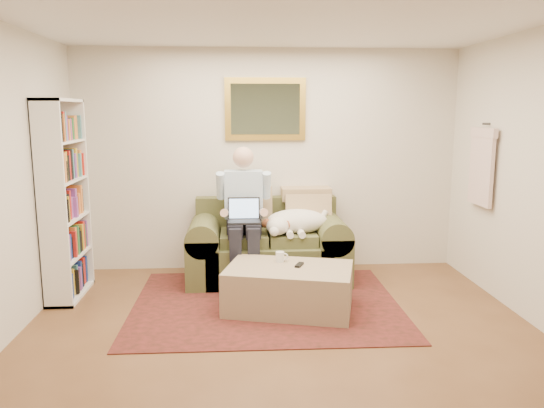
{
  "coord_description": "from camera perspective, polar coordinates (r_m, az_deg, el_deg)",
  "views": [
    {
      "loc": [
        -0.36,
        -3.77,
        1.88
      ],
      "look_at": [
        -0.01,
        1.51,
        0.95
      ],
      "focal_mm": 35.0,
      "sensor_mm": 36.0,
      "label": 1
    }
  ],
  "objects": [
    {
      "name": "room_shell",
      "position": [
        4.18,
        1.25,
        1.98
      ],
      "size": [
        4.51,
        5.0,
        2.61
      ],
      "color": "brown",
      "rests_on": "ground"
    },
    {
      "name": "rug",
      "position": [
        5.32,
        -0.63,
        -10.66
      ],
      "size": [
        2.61,
        2.09,
        0.01
      ],
      "primitive_type": "cube",
      "rotation": [
        0.0,
        0.0,
        -0.01
      ],
      "color": "black",
      "rests_on": "room_shell"
    },
    {
      "name": "tv_remote",
      "position": [
        5.09,
        2.95,
        -6.55
      ],
      "size": [
        0.11,
        0.16,
        0.02
      ],
      "primitive_type": "cube",
      "rotation": [
        0.0,
        0.0,
        -0.41
      ],
      "color": "black",
      "rests_on": "ottoman"
    },
    {
      "name": "sleeping_dog",
      "position": [
        5.86,
        2.7,
        -1.87
      ],
      "size": [
        0.73,
        0.46,
        0.27
      ],
      "primitive_type": null,
      "color": "white",
      "rests_on": "sofa"
    },
    {
      "name": "wall_mirror",
      "position": [
        6.25,
        -0.73,
        10.16
      ],
      "size": [
        0.94,
        0.04,
        0.72
      ],
      "color": "gold",
      "rests_on": "room_shell"
    },
    {
      "name": "coffee_mug",
      "position": [
        5.2,
        0.86,
        -5.7
      ],
      "size": [
        0.08,
        0.08,
        0.1
      ],
      "primitive_type": "cylinder",
      "color": "white",
      "rests_on": "ottoman"
    },
    {
      "name": "seated_man",
      "position": [
        5.73,
        -3.03,
        -1.43
      ],
      "size": [
        0.59,
        0.84,
        1.5
      ],
      "primitive_type": null,
      "color": "#8CB2D8",
      "rests_on": "sofa"
    },
    {
      "name": "bookshelf",
      "position": [
        5.71,
        -21.44,
        0.41
      ],
      "size": [
        0.28,
        0.8,
        2.0
      ],
      "primitive_type": null,
      "color": "white",
      "rests_on": "room_shell"
    },
    {
      "name": "ottoman",
      "position": [
        5.12,
        1.86,
        -9.07
      ],
      "size": [
        1.32,
        1.01,
        0.42
      ],
      "primitive_type": "cube",
      "rotation": [
        0.0,
        0.0,
        -0.25
      ],
      "color": "tan",
      "rests_on": "room_shell"
    },
    {
      "name": "sofa",
      "position": [
        6.0,
        -0.46,
        -5.22
      ],
      "size": [
        1.78,
        0.9,
        1.07
      ],
      "color": "brown",
      "rests_on": "room_shell"
    },
    {
      "name": "hanging_shirt",
      "position": [
        5.97,
        21.64,
        4.18
      ],
      "size": [
        0.06,
        0.52,
        0.9
      ],
      "primitive_type": null,
      "color": "beige",
      "rests_on": "room_shell"
    },
    {
      "name": "laptop",
      "position": [
        5.66,
        -3.03,
        -1.21
      ],
      "size": [
        0.35,
        0.27,
        0.25
      ],
      "color": "black",
      "rests_on": "seated_man"
    }
  ]
}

